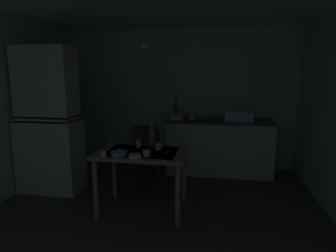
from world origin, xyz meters
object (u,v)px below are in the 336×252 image
object	(u,v)px
mixing_bowl_counter	(176,117)
chair_by_counter	(143,151)
teacup_mint	(158,146)
glass_bottle	(152,138)
sink_basin	(239,116)
hutch_cabinet	(49,125)
serving_bowl_wide	(135,156)
chair_far_side	(148,158)
dining_table	(142,160)
hand_pump	(175,109)

from	to	relation	value
mixing_bowl_counter	chair_by_counter	world-z (taller)	mixing_bowl_counter
teacup_mint	glass_bottle	xyz separation A→B (m)	(-0.11, 0.12, 0.07)
chair_by_counter	glass_bottle	distance (m)	0.90
sink_basin	teacup_mint	bearing A→B (deg)	-125.80
chair_by_counter	hutch_cabinet	bearing A→B (deg)	-153.19
serving_bowl_wide	chair_far_side	bearing A→B (deg)	94.22
teacup_mint	dining_table	bearing A→B (deg)	-145.87
mixing_bowl_counter	chair_by_counter	bearing A→B (deg)	-130.49
sink_basin	chair_by_counter	xyz separation A→B (m)	(-1.47, -0.57, -0.50)
hand_pump	chair_far_side	size ratio (longest dim) A/B	0.42
glass_bottle	teacup_mint	bearing A→B (deg)	-48.93
mixing_bowl_counter	glass_bottle	size ratio (longest dim) A/B	0.95
sink_basin	glass_bottle	xyz separation A→B (m)	(-1.15, -1.32, -0.12)
hutch_cabinet	hand_pump	xyz separation A→B (m)	(1.60, 1.21, 0.12)
serving_bowl_wide	glass_bottle	xyz separation A→B (m)	(0.07, 0.51, 0.09)
teacup_mint	sink_basin	bearing A→B (deg)	54.20
sink_basin	hand_pump	distance (m)	1.05
serving_bowl_wide	chair_by_counter	bearing A→B (deg)	100.99
hutch_cabinet	serving_bowl_wide	bearing A→B (deg)	-24.85
hand_pump	teacup_mint	distance (m)	1.52
hutch_cabinet	serving_bowl_wide	xyz separation A→B (m)	(1.43, -0.66, -0.18)
chair_by_counter	dining_table	bearing A→B (deg)	-75.74
mixing_bowl_counter	chair_far_side	world-z (taller)	mixing_bowl_counter
dining_table	serving_bowl_wide	bearing A→B (deg)	-91.58
chair_far_side	chair_by_counter	xyz separation A→B (m)	(-0.18, 0.40, -0.01)
chair_by_counter	hand_pump	bearing A→B (deg)	55.84
sink_basin	chair_far_side	xyz separation A→B (m)	(-1.29, -0.97, -0.49)
hutch_cabinet	teacup_mint	world-z (taller)	hutch_cabinet
sink_basin	mixing_bowl_counter	bearing A→B (deg)	-177.20
hand_pump	chair_by_counter	world-z (taller)	hand_pump
serving_bowl_wide	glass_bottle	bearing A→B (deg)	81.91
hand_pump	mixing_bowl_counter	world-z (taller)	hand_pump
hand_pump	mixing_bowl_counter	size ratio (longest dim) A/B	1.53
glass_bottle	hand_pump	bearing A→B (deg)	85.83
serving_bowl_wide	glass_bottle	distance (m)	0.52
hutch_cabinet	teacup_mint	xyz separation A→B (m)	(1.61, -0.28, -0.16)
teacup_mint	glass_bottle	distance (m)	0.18
hand_pump	teacup_mint	size ratio (longest dim) A/B	4.61
sink_basin	chair_far_side	world-z (taller)	sink_basin
mixing_bowl_counter	glass_bottle	world-z (taller)	glass_bottle
sink_basin	glass_bottle	size ratio (longest dim) A/B	1.64
dining_table	chair_far_side	size ratio (longest dim) A/B	1.15
hand_pump	mixing_bowl_counter	xyz separation A→B (m)	(0.03, -0.10, -0.12)
sink_basin	chair_by_counter	world-z (taller)	sink_basin
hand_pump	chair_by_counter	xyz separation A→B (m)	(-0.42, -0.61, -0.59)
dining_table	chair_far_side	world-z (taller)	chair_far_side
hutch_cabinet	chair_far_side	bearing A→B (deg)	8.30
hand_pump	sink_basin	bearing A→B (deg)	-2.47
mixing_bowl_counter	chair_far_side	xyz separation A→B (m)	(-0.26, -0.92, -0.46)
serving_bowl_wide	dining_table	bearing A→B (deg)	88.42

